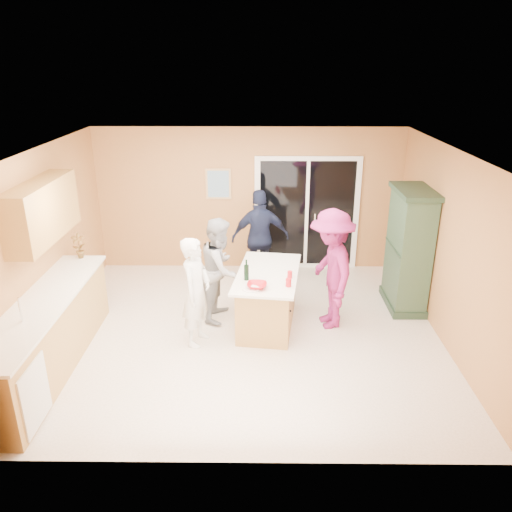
{
  "coord_description": "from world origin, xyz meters",
  "views": [
    {
      "loc": [
        0.22,
        -6.29,
        3.67
      ],
      "look_at": [
        0.15,
        0.1,
        1.15
      ],
      "focal_mm": 35.0,
      "sensor_mm": 36.0,
      "label": 1
    }
  ],
  "objects_px": {
    "woman_navy": "(260,238)",
    "woman_magenta": "(331,269)",
    "green_hutch": "(408,251)",
    "kitchen_island": "(267,300)",
    "woman_white": "(196,292)",
    "woman_grey": "(221,269)"
  },
  "relations": [
    {
      "from": "woman_navy",
      "to": "woman_magenta",
      "type": "xyz_separation_m",
      "value": [
        1.01,
        -1.46,
        0.04
      ]
    },
    {
      "from": "green_hutch",
      "to": "woman_magenta",
      "type": "height_order",
      "value": "green_hutch"
    },
    {
      "from": "green_hutch",
      "to": "kitchen_island",
      "type": "bearing_deg",
      "value": -163.64
    },
    {
      "from": "woman_white",
      "to": "woman_grey",
      "type": "xyz_separation_m",
      "value": [
        0.27,
        0.75,
        0.02
      ]
    },
    {
      "from": "woman_magenta",
      "to": "woman_grey",
      "type": "bearing_deg",
      "value": -107.33
    },
    {
      "from": "green_hutch",
      "to": "woman_navy",
      "type": "distance_m",
      "value": 2.43
    },
    {
      "from": "woman_white",
      "to": "woman_grey",
      "type": "height_order",
      "value": "woman_grey"
    },
    {
      "from": "kitchen_island",
      "to": "green_hutch",
      "type": "height_order",
      "value": "green_hutch"
    },
    {
      "from": "woman_navy",
      "to": "woman_magenta",
      "type": "bearing_deg",
      "value": 116.68
    },
    {
      "from": "green_hutch",
      "to": "woman_white",
      "type": "height_order",
      "value": "green_hutch"
    },
    {
      "from": "kitchen_island",
      "to": "green_hutch",
      "type": "relative_size",
      "value": 0.88
    },
    {
      "from": "woman_navy",
      "to": "woman_magenta",
      "type": "relative_size",
      "value": 0.95
    },
    {
      "from": "woman_magenta",
      "to": "woman_white",
      "type": "bearing_deg",
      "value": -83.56
    },
    {
      "from": "green_hutch",
      "to": "woman_magenta",
      "type": "distance_m",
      "value": 1.42
    },
    {
      "from": "kitchen_island",
      "to": "woman_navy",
      "type": "height_order",
      "value": "woman_navy"
    },
    {
      "from": "green_hutch",
      "to": "woman_white",
      "type": "xyz_separation_m",
      "value": [
        -3.14,
        -1.16,
        -0.16
      ]
    },
    {
      "from": "woman_grey",
      "to": "woman_magenta",
      "type": "xyz_separation_m",
      "value": [
        1.6,
        -0.23,
        0.1
      ]
    },
    {
      "from": "woman_navy",
      "to": "woman_magenta",
      "type": "height_order",
      "value": "woman_magenta"
    },
    {
      "from": "woman_white",
      "to": "woman_navy",
      "type": "height_order",
      "value": "woman_navy"
    },
    {
      "from": "woman_white",
      "to": "woman_magenta",
      "type": "height_order",
      "value": "woman_magenta"
    },
    {
      "from": "woman_grey",
      "to": "green_hutch",
      "type": "bearing_deg",
      "value": -71.91
    },
    {
      "from": "woman_white",
      "to": "green_hutch",
      "type": "bearing_deg",
      "value": -52.69
    }
  ]
}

